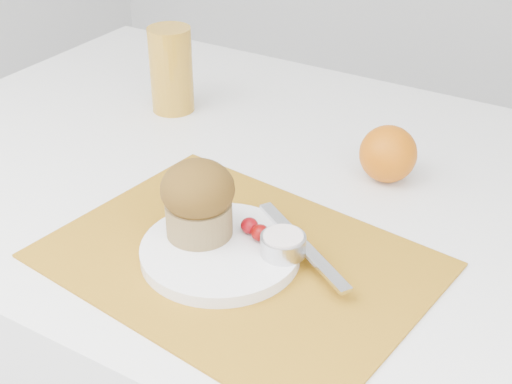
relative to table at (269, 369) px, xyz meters
The scene contains 11 objects.
table is the anchor object (origin of this frame).
placemat 0.43m from the table, 71.17° to the right, with size 0.43×0.31×0.00m, color #A16C16.
plate 0.44m from the table, 77.05° to the right, with size 0.19×0.19×0.01m, color white.
ramekin 0.46m from the table, 56.57° to the right, with size 0.05×0.05×0.02m, color #BABABE.
cream 0.47m from the table, 56.57° to the right, with size 0.05×0.05×0.01m, color white.
raspberry_near 0.44m from the table, 69.16° to the right, with size 0.02×0.02×0.02m, color #600207.
raspberry_far 0.44m from the table, 64.40° to the right, with size 0.02×0.02×0.02m, color #540302.
butter_knife 0.44m from the table, 49.76° to the right, with size 0.19×0.02×0.00m, color silver.
orange 0.44m from the table, 28.03° to the left, with size 0.08×0.08×0.08m, color #CB6007.
juice_glass 0.52m from the table, 156.83° to the left, with size 0.07×0.07×0.14m, color #C28B24.
muffin 0.48m from the table, 87.02° to the right, with size 0.09×0.09×0.09m.
Camera 1 is at (0.43, -0.70, 1.25)m, focal length 50.00 mm.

